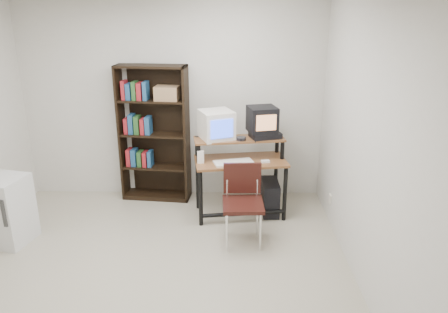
{
  "coord_description": "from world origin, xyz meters",
  "views": [
    {
      "loc": [
        0.76,
        -3.72,
        2.56
      ],
      "look_at": [
        0.69,
        1.1,
        0.86
      ],
      "focal_mm": 35.0,
      "sensor_mm": 36.0,
      "label": 1
    }
  ],
  "objects_px": {
    "crt_tv": "(262,119)",
    "bookshelf": "(154,132)",
    "crt_monitor": "(216,125)",
    "pc_tower": "(270,197)",
    "computer_desk": "(240,164)",
    "school_chair": "(243,196)",
    "mini_fridge": "(6,210)"
  },
  "relations": [
    {
      "from": "computer_desk",
      "to": "bookshelf",
      "type": "xyz_separation_m",
      "value": [
        -1.14,
        0.5,
        0.26
      ]
    },
    {
      "from": "bookshelf",
      "to": "mini_fridge",
      "type": "xyz_separation_m",
      "value": [
        -1.47,
        -1.24,
        -0.55
      ]
    },
    {
      "from": "computer_desk",
      "to": "crt_monitor",
      "type": "height_order",
      "value": "crt_monitor"
    },
    {
      "from": "computer_desk",
      "to": "school_chair",
      "type": "distance_m",
      "value": 0.68
    },
    {
      "from": "computer_desk",
      "to": "bookshelf",
      "type": "bearing_deg",
      "value": 147.82
    },
    {
      "from": "crt_tv",
      "to": "pc_tower",
      "type": "relative_size",
      "value": 0.89
    },
    {
      "from": "pc_tower",
      "to": "school_chair",
      "type": "distance_m",
      "value": 0.86
    },
    {
      "from": "crt_tv",
      "to": "pc_tower",
      "type": "distance_m",
      "value": 1.01
    },
    {
      "from": "computer_desk",
      "to": "pc_tower",
      "type": "xyz_separation_m",
      "value": [
        0.39,
        0.04,
        -0.47
      ]
    },
    {
      "from": "crt_tv",
      "to": "bookshelf",
      "type": "relative_size",
      "value": 0.22
    },
    {
      "from": "crt_tv",
      "to": "school_chair",
      "type": "distance_m",
      "value": 1.07
    },
    {
      "from": "pc_tower",
      "to": "bookshelf",
      "type": "distance_m",
      "value": 1.75
    },
    {
      "from": "crt_tv",
      "to": "bookshelf",
      "type": "distance_m",
      "value": 1.48
    },
    {
      "from": "computer_desk",
      "to": "bookshelf",
      "type": "height_order",
      "value": "bookshelf"
    },
    {
      "from": "bookshelf",
      "to": "mini_fridge",
      "type": "height_order",
      "value": "bookshelf"
    },
    {
      "from": "computer_desk",
      "to": "pc_tower",
      "type": "distance_m",
      "value": 0.61
    },
    {
      "from": "crt_tv",
      "to": "bookshelf",
      "type": "bearing_deg",
      "value": 152.23
    },
    {
      "from": "computer_desk",
      "to": "crt_tv",
      "type": "distance_m",
      "value": 0.61
    },
    {
      "from": "crt_monitor",
      "to": "pc_tower",
      "type": "distance_m",
      "value": 1.16
    },
    {
      "from": "computer_desk",
      "to": "mini_fridge",
      "type": "xyz_separation_m",
      "value": [
        -2.61,
        -0.74,
        -0.29
      ]
    },
    {
      "from": "pc_tower",
      "to": "mini_fridge",
      "type": "relative_size",
      "value": 0.58
    },
    {
      "from": "computer_desk",
      "to": "pc_tower",
      "type": "height_order",
      "value": "computer_desk"
    },
    {
      "from": "computer_desk",
      "to": "crt_monitor",
      "type": "distance_m",
      "value": 0.56
    },
    {
      "from": "crt_monitor",
      "to": "crt_tv",
      "type": "distance_m",
      "value": 0.57
    },
    {
      "from": "crt_monitor",
      "to": "school_chair",
      "type": "bearing_deg",
      "value": -89.68
    },
    {
      "from": "computer_desk",
      "to": "mini_fridge",
      "type": "relative_size",
      "value": 1.53
    },
    {
      "from": "school_chair",
      "to": "bookshelf",
      "type": "height_order",
      "value": "bookshelf"
    },
    {
      "from": "bookshelf",
      "to": "computer_desk",
      "type": "bearing_deg",
      "value": -17.79
    },
    {
      "from": "school_chair",
      "to": "crt_monitor",
      "type": "bearing_deg",
      "value": 110.47
    },
    {
      "from": "crt_monitor",
      "to": "crt_tv",
      "type": "relative_size",
      "value": 1.22
    },
    {
      "from": "school_chair",
      "to": "mini_fridge",
      "type": "relative_size",
      "value": 1.15
    },
    {
      "from": "crt_monitor",
      "to": "pc_tower",
      "type": "relative_size",
      "value": 1.08
    }
  ]
}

